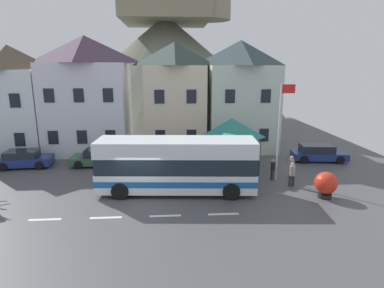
{
  "coord_description": "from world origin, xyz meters",
  "views": [
    {
      "loc": [
        1.82,
        -17.17,
        7.42
      ],
      "look_at": [
        3.3,
        4.28,
        2.25
      ],
      "focal_mm": 30.15,
      "sensor_mm": 36.0,
      "label": 1
    }
  ],
  "objects_px": {
    "pedestrian_02": "(252,166)",
    "parked_car_03": "(318,153)",
    "bus_shelter": "(232,128)",
    "pedestrian_01": "(273,169)",
    "flagpole": "(280,125)",
    "townhouse_02": "(175,98)",
    "parked_car_02": "(24,159)",
    "pedestrian_03": "(292,173)",
    "public_bench": "(224,157)",
    "townhouse_00": "(13,100)",
    "parked_car_00": "(102,157)",
    "harbour_buoy": "(326,184)",
    "townhouse_01": "(88,95)",
    "transit_bus": "(177,166)",
    "townhouse_03": "(239,95)",
    "pedestrian_00": "(291,166)",
    "hilltop_castle": "(167,61)"
  },
  "relations": [
    {
      "from": "townhouse_02",
      "to": "parked_car_02",
      "type": "xyz_separation_m",
      "value": [
        -11.52,
        -4.5,
        -4.12
      ]
    },
    {
      "from": "townhouse_01",
      "to": "pedestrian_03",
      "type": "bearing_deg",
      "value": -34.16
    },
    {
      "from": "bus_shelter",
      "to": "pedestrian_01",
      "type": "relative_size",
      "value": 2.65
    },
    {
      "from": "pedestrian_03",
      "to": "harbour_buoy",
      "type": "xyz_separation_m",
      "value": [
        1.24,
        -1.97,
        -0.0
      ]
    },
    {
      "from": "townhouse_02",
      "to": "pedestrian_00",
      "type": "height_order",
      "value": "townhouse_02"
    },
    {
      "from": "transit_bus",
      "to": "bus_shelter",
      "type": "height_order",
      "value": "bus_shelter"
    },
    {
      "from": "parked_car_02",
      "to": "harbour_buoy",
      "type": "height_order",
      "value": "harbour_buoy"
    },
    {
      "from": "bus_shelter",
      "to": "public_bench",
      "type": "xyz_separation_m",
      "value": [
        -0.23,
        1.6,
        -2.63
      ]
    },
    {
      "from": "townhouse_02",
      "to": "parked_car_03",
      "type": "bearing_deg",
      "value": -21.2
    },
    {
      "from": "pedestrian_02",
      "to": "pedestrian_03",
      "type": "height_order",
      "value": "pedestrian_02"
    },
    {
      "from": "townhouse_01",
      "to": "bus_shelter",
      "type": "relative_size",
      "value": 2.61
    },
    {
      "from": "hilltop_castle",
      "to": "pedestrian_02",
      "type": "distance_m",
      "value": 33.59
    },
    {
      "from": "parked_car_03",
      "to": "harbour_buoy",
      "type": "height_order",
      "value": "harbour_buoy"
    },
    {
      "from": "pedestrian_00",
      "to": "harbour_buoy",
      "type": "xyz_separation_m",
      "value": [
        0.79,
        -3.34,
        -0.05
      ]
    },
    {
      "from": "townhouse_00",
      "to": "bus_shelter",
      "type": "bearing_deg",
      "value": -19.29
    },
    {
      "from": "parked_car_02",
      "to": "harbour_buoy",
      "type": "xyz_separation_m",
      "value": [
        19.97,
        -7.29,
        0.21
      ]
    },
    {
      "from": "townhouse_00",
      "to": "bus_shelter",
      "type": "height_order",
      "value": "townhouse_00"
    },
    {
      "from": "bus_shelter",
      "to": "pedestrian_01",
      "type": "bearing_deg",
      "value": -46.33
    },
    {
      "from": "public_bench",
      "to": "parked_car_02",
      "type": "bearing_deg",
      "value": 179.76
    },
    {
      "from": "townhouse_02",
      "to": "hilltop_castle",
      "type": "relative_size",
      "value": 0.26
    },
    {
      "from": "bus_shelter",
      "to": "harbour_buoy",
      "type": "height_order",
      "value": "bus_shelter"
    },
    {
      "from": "pedestrian_02",
      "to": "pedestrian_03",
      "type": "relative_size",
      "value": 1.05
    },
    {
      "from": "bus_shelter",
      "to": "public_bench",
      "type": "height_order",
      "value": "bus_shelter"
    },
    {
      "from": "parked_car_02",
      "to": "public_bench",
      "type": "relative_size",
      "value": 2.36
    },
    {
      "from": "bus_shelter",
      "to": "parked_car_00",
      "type": "distance_m",
      "value": 10.18
    },
    {
      "from": "bus_shelter",
      "to": "pedestrian_01",
      "type": "height_order",
      "value": "bus_shelter"
    },
    {
      "from": "townhouse_02",
      "to": "bus_shelter",
      "type": "height_order",
      "value": "townhouse_02"
    },
    {
      "from": "pedestrian_01",
      "to": "pedestrian_03",
      "type": "relative_size",
      "value": 0.93
    },
    {
      "from": "transit_bus",
      "to": "parked_car_03",
      "type": "bearing_deg",
      "value": 31.3
    },
    {
      "from": "hilltop_castle",
      "to": "public_bench",
      "type": "relative_size",
      "value": 22.25
    },
    {
      "from": "flagpole",
      "to": "parked_car_03",
      "type": "bearing_deg",
      "value": 41.15
    },
    {
      "from": "townhouse_03",
      "to": "parked_car_02",
      "type": "bearing_deg",
      "value": -163.43
    },
    {
      "from": "transit_bus",
      "to": "hilltop_castle",
      "type": "bearing_deg",
      "value": 95.52
    },
    {
      "from": "parked_car_00",
      "to": "parked_car_03",
      "type": "height_order",
      "value": "parked_car_03"
    },
    {
      "from": "townhouse_00",
      "to": "pedestrian_02",
      "type": "distance_m",
      "value": 21.06
    },
    {
      "from": "townhouse_01",
      "to": "transit_bus",
      "type": "bearing_deg",
      "value": -54.51
    },
    {
      "from": "bus_shelter",
      "to": "parked_car_00",
      "type": "height_order",
      "value": "bus_shelter"
    },
    {
      "from": "pedestrian_02",
      "to": "parked_car_03",
      "type": "bearing_deg",
      "value": 31.85
    },
    {
      "from": "hilltop_castle",
      "to": "parked_car_00",
      "type": "bearing_deg",
      "value": -99.89
    },
    {
      "from": "flagpole",
      "to": "townhouse_03",
      "type": "bearing_deg",
      "value": 94.59
    },
    {
      "from": "parked_car_00",
      "to": "parked_car_03",
      "type": "distance_m",
      "value": 17.18
    },
    {
      "from": "pedestrian_00",
      "to": "public_bench",
      "type": "distance_m",
      "value": 5.54
    },
    {
      "from": "parked_car_02",
      "to": "flagpole",
      "type": "relative_size",
      "value": 0.62
    },
    {
      "from": "townhouse_00",
      "to": "flagpole",
      "type": "height_order",
      "value": "townhouse_00"
    },
    {
      "from": "pedestrian_03",
      "to": "townhouse_00",
      "type": "bearing_deg",
      "value": 154.85
    },
    {
      "from": "townhouse_01",
      "to": "parked_car_00",
      "type": "distance_m",
      "value": 6.71
    },
    {
      "from": "pedestrian_01",
      "to": "pedestrian_02",
      "type": "distance_m",
      "value": 1.4
    },
    {
      "from": "public_bench",
      "to": "townhouse_00",
      "type": "bearing_deg",
      "value": 165.2
    },
    {
      "from": "townhouse_01",
      "to": "transit_bus",
      "type": "distance_m",
      "value": 13.38
    },
    {
      "from": "parked_car_02",
      "to": "townhouse_01",
      "type": "bearing_deg",
      "value": 46.03
    }
  ]
}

